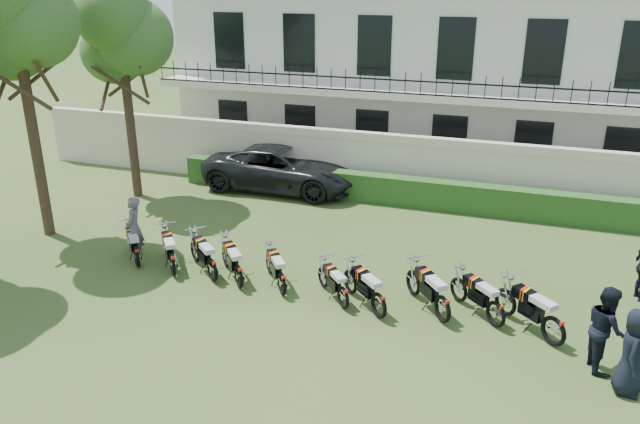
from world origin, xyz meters
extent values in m
plane|color=#344C1E|center=(0.00, 0.00, 0.00)|extent=(100.00, 100.00, 0.00)
cube|color=beige|center=(0.00, 8.00, 1.00)|extent=(30.00, 0.30, 2.00)
cube|color=beige|center=(0.00, 8.00, 2.15)|extent=(30.00, 0.35, 0.30)
cube|color=#1C4719|center=(1.00, 7.20, 0.50)|extent=(18.00, 0.60, 1.00)
cube|color=silver|center=(0.00, 14.00, 3.50)|extent=(20.00, 8.00, 7.00)
cube|color=silver|center=(0.00, 9.30, 3.50)|extent=(20.00, 1.40, 0.25)
cube|color=black|center=(0.00, 8.65, 4.10)|extent=(20.00, 0.05, 0.05)
cube|color=black|center=(0.00, 8.65, 3.65)|extent=(20.00, 0.05, 0.05)
cube|color=black|center=(-7.50, 10.02, 1.60)|extent=(1.30, 0.12, 2.20)
cube|color=black|center=(-7.50, 10.02, 5.10)|extent=(1.30, 0.12, 2.20)
cube|color=black|center=(-4.50, 10.02, 1.60)|extent=(1.30, 0.12, 2.20)
cube|color=black|center=(-4.50, 10.02, 5.10)|extent=(1.30, 0.12, 2.20)
cube|color=black|center=(-1.50, 10.02, 1.60)|extent=(1.30, 0.12, 2.20)
cube|color=black|center=(-1.50, 10.02, 5.10)|extent=(1.30, 0.12, 2.20)
cube|color=black|center=(1.50, 10.02, 1.60)|extent=(1.30, 0.12, 2.20)
cube|color=black|center=(1.50, 10.02, 5.10)|extent=(1.30, 0.12, 2.20)
cube|color=black|center=(4.50, 10.02, 1.60)|extent=(1.30, 0.12, 2.20)
cube|color=black|center=(4.50, 10.02, 5.10)|extent=(1.30, 0.12, 2.20)
cube|color=black|center=(7.50, 10.02, 1.60)|extent=(1.30, 0.12, 2.20)
cube|color=black|center=(7.50, 10.02, 5.10)|extent=(1.30, 0.12, 2.20)
cylinder|color=#473323|center=(-9.50, 1.00, 2.97)|extent=(0.32, 0.32, 5.95)
sphere|color=#2E4F1F|center=(-9.10, 1.20, 6.38)|extent=(2.60, 2.60, 2.60)
sphere|color=#2E4F1F|center=(-10.10, 1.30, 5.78)|extent=(2.20, 2.20, 2.20)
cylinder|color=#473323|center=(-9.00, 5.00, 2.62)|extent=(0.32, 0.32, 5.25)
sphere|color=#2E4F1F|center=(-8.60, 5.20, 5.62)|extent=(2.60, 2.60, 2.60)
sphere|color=#2E4F1F|center=(-9.60, 5.30, 5.10)|extent=(2.20, 2.20, 2.20)
sphere|color=#2E4F1F|center=(-8.90, 4.50, 6.38)|extent=(2.40, 2.40, 2.40)
torus|color=black|center=(-5.05, -0.64, 0.29)|extent=(0.47, 0.50, 0.60)
torus|color=black|center=(-5.91, 0.30, 0.29)|extent=(0.47, 0.50, 0.60)
cube|color=black|center=(-5.45, -0.21, 0.44)|extent=(0.50, 0.51, 0.29)
cube|color=black|center=(-5.60, -0.04, 0.70)|extent=(0.49, 0.50, 0.22)
cube|color=red|center=(-5.60, -0.04, 0.71)|extent=(0.19, 0.27, 0.22)
cube|color=yellow|center=(-5.56, -0.08, 0.71)|extent=(0.16, 0.26, 0.22)
cube|color=silver|center=(-5.27, -0.40, 0.74)|extent=(0.54, 0.55, 0.12)
cylinder|color=silver|center=(-5.81, 0.19, 1.00)|extent=(0.45, 0.42, 0.03)
torus|color=black|center=(-3.85, -0.82, 0.31)|extent=(0.47, 0.55, 0.63)
torus|color=black|center=(-4.69, 0.22, 0.31)|extent=(0.47, 0.55, 0.63)
cube|color=black|center=(-4.24, -0.34, 0.46)|extent=(0.50, 0.56, 0.31)
cube|color=black|center=(-4.39, -0.15, 0.74)|extent=(0.50, 0.53, 0.23)
cube|color=red|center=(-4.39, -0.15, 0.75)|extent=(0.21, 0.28, 0.24)
cube|color=yellow|center=(-4.35, -0.20, 0.75)|extent=(0.19, 0.27, 0.24)
cube|color=silver|center=(-4.06, -0.55, 0.78)|extent=(0.55, 0.60, 0.12)
cylinder|color=silver|center=(-4.59, 0.10, 1.05)|extent=(0.50, 0.41, 0.03)
torus|color=black|center=(-2.60, -0.69, 0.31)|extent=(0.54, 0.49, 0.64)
torus|color=black|center=(-3.61, 0.20, 0.31)|extent=(0.54, 0.49, 0.64)
cube|color=black|center=(-3.06, -0.28, 0.47)|extent=(0.55, 0.52, 0.31)
cube|color=black|center=(-3.24, -0.12, 0.75)|extent=(0.53, 0.51, 0.23)
cube|color=red|center=(-3.24, -0.12, 0.76)|extent=(0.18, 0.29, 0.24)
cube|color=yellow|center=(-3.20, -0.16, 0.76)|extent=(0.15, 0.28, 0.24)
cube|color=silver|center=(-2.85, -0.47, 0.79)|extent=(0.59, 0.57, 0.13)
cylinder|color=silver|center=(-3.49, 0.10, 1.06)|extent=(0.44, 0.49, 0.03)
torus|color=black|center=(-1.83, -0.86, 0.31)|extent=(0.49, 0.54, 0.63)
torus|color=black|center=(-2.72, 0.15, 0.31)|extent=(0.49, 0.54, 0.63)
cube|color=black|center=(-2.24, -0.40, 0.47)|extent=(0.52, 0.55, 0.31)
cube|color=black|center=(-2.40, -0.22, 0.75)|extent=(0.51, 0.53, 0.23)
cube|color=red|center=(-2.40, -0.22, 0.76)|extent=(0.21, 0.29, 0.24)
cube|color=yellow|center=(-2.36, -0.26, 0.76)|extent=(0.18, 0.27, 0.24)
cube|color=silver|center=(-2.06, -0.61, 0.79)|extent=(0.56, 0.59, 0.12)
cylinder|color=silver|center=(-2.62, 0.03, 1.06)|extent=(0.49, 0.43, 0.03)
torus|color=black|center=(-0.70, -0.85, 0.30)|extent=(0.44, 0.53, 0.60)
torus|color=black|center=(-1.48, 0.16, 0.30)|extent=(0.44, 0.53, 0.60)
cube|color=black|center=(-1.06, -0.38, 0.44)|extent=(0.47, 0.54, 0.30)
cube|color=black|center=(-1.20, -0.20, 0.71)|extent=(0.47, 0.51, 0.22)
cube|color=red|center=(-1.20, -0.20, 0.72)|extent=(0.21, 0.27, 0.23)
cube|color=yellow|center=(-1.16, -0.25, 0.72)|extent=(0.18, 0.25, 0.23)
cube|color=silver|center=(-0.90, -0.59, 0.75)|extent=(0.52, 0.57, 0.12)
cylinder|color=silver|center=(-1.39, 0.05, 1.00)|extent=(0.49, 0.38, 0.03)
torus|color=black|center=(0.97, -0.93, 0.28)|extent=(0.44, 0.47, 0.56)
torus|color=black|center=(0.16, -0.05, 0.28)|extent=(0.44, 0.47, 0.56)
cube|color=black|center=(0.60, -0.52, 0.41)|extent=(0.46, 0.48, 0.28)
cube|color=black|center=(0.46, -0.37, 0.66)|extent=(0.46, 0.47, 0.20)
cube|color=red|center=(0.46, -0.37, 0.67)|extent=(0.18, 0.25, 0.21)
cube|color=yellow|center=(0.49, -0.41, 0.67)|extent=(0.15, 0.24, 0.21)
cube|color=silver|center=(0.77, -0.70, 0.70)|extent=(0.50, 0.52, 0.11)
cylinder|color=silver|center=(0.26, -0.15, 0.94)|extent=(0.42, 0.39, 0.03)
torus|color=black|center=(1.97, -1.12, 0.31)|extent=(0.52, 0.51, 0.64)
torus|color=black|center=(1.00, -0.17, 0.31)|extent=(0.52, 0.51, 0.64)
cube|color=black|center=(1.52, -0.68, 0.47)|extent=(0.54, 0.53, 0.31)
cube|color=black|center=(1.35, -0.52, 0.75)|extent=(0.53, 0.52, 0.23)
cube|color=red|center=(1.35, -0.52, 0.76)|extent=(0.19, 0.29, 0.24)
cube|color=yellow|center=(1.40, -0.56, 0.76)|extent=(0.16, 0.28, 0.24)
cube|color=silver|center=(1.73, -0.88, 0.79)|extent=(0.59, 0.58, 0.13)
cylinder|color=silver|center=(1.11, -0.28, 1.06)|extent=(0.46, 0.47, 0.03)
torus|color=black|center=(3.38, -0.90, 0.33)|extent=(0.50, 0.58, 0.66)
torus|color=black|center=(2.48, 0.19, 0.33)|extent=(0.50, 0.58, 0.66)
cube|color=black|center=(2.96, -0.40, 0.49)|extent=(0.53, 0.59, 0.33)
cube|color=black|center=(2.81, -0.21, 0.78)|extent=(0.53, 0.56, 0.24)
cube|color=red|center=(2.81, -0.21, 0.79)|extent=(0.22, 0.30, 0.25)
cube|color=yellow|center=(2.85, -0.26, 0.79)|extent=(0.20, 0.28, 0.25)
cube|color=silver|center=(3.15, -0.63, 0.83)|extent=(0.58, 0.63, 0.13)
cylinder|color=silver|center=(2.58, 0.06, 1.11)|extent=(0.53, 0.44, 0.03)
torus|color=black|center=(4.58, -0.62, 0.31)|extent=(0.51, 0.50, 0.62)
torus|color=black|center=(3.63, 0.31, 0.31)|extent=(0.51, 0.50, 0.62)
cube|color=black|center=(4.14, -0.19, 0.46)|extent=(0.53, 0.53, 0.31)
cube|color=black|center=(3.98, -0.03, 0.74)|extent=(0.52, 0.51, 0.23)
cube|color=red|center=(3.98, -0.03, 0.75)|extent=(0.19, 0.29, 0.24)
cube|color=yellow|center=(4.02, -0.07, 0.75)|extent=(0.16, 0.27, 0.24)
cube|color=silver|center=(4.34, -0.39, 0.78)|extent=(0.57, 0.57, 0.12)
cylinder|color=silver|center=(3.74, 0.20, 1.04)|extent=(0.45, 0.46, 0.03)
torus|color=black|center=(5.88, -1.04, 0.34)|extent=(0.57, 0.54, 0.68)
torus|color=black|center=(4.82, -0.05, 0.34)|extent=(0.57, 0.54, 0.68)
cube|color=black|center=(5.39, -0.58, 0.50)|extent=(0.59, 0.57, 0.34)
cube|color=black|center=(5.20, -0.41, 0.80)|extent=(0.57, 0.56, 0.25)
cube|color=red|center=(5.20, -0.41, 0.82)|extent=(0.20, 0.31, 0.26)
cube|color=yellow|center=(5.25, -0.45, 0.82)|extent=(0.17, 0.30, 0.26)
cube|color=silver|center=(5.61, -0.79, 0.85)|extent=(0.63, 0.62, 0.13)
cylinder|color=silver|center=(4.94, -0.16, 1.14)|extent=(0.48, 0.51, 0.03)
imported|color=black|center=(-4.23, 7.42, 0.81)|extent=(5.86, 2.72, 1.63)
imported|color=slate|center=(-5.85, 0.36, 0.92)|extent=(0.63, 0.78, 1.84)
imported|color=black|center=(6.72, -1.76, 0.89)|extent=(0.73, 0.97, 1.79)
imported|color=black|center=(6.27, -1.06, 0.92)|extent=(0.88, 1.02, 1.83)
camera|label=1|loc=(4.38, -13.25, 7.60)|focal=35.00mm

